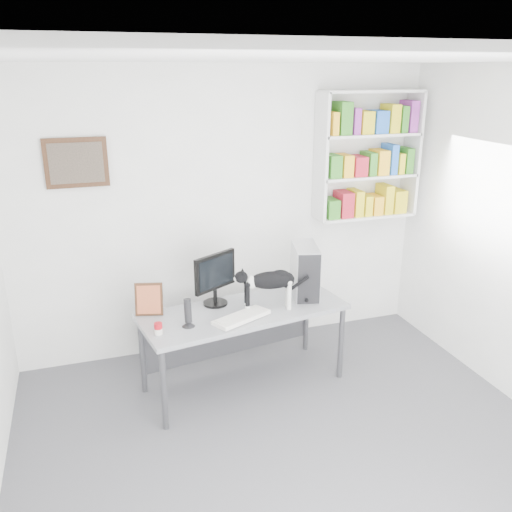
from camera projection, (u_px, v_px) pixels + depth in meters
The scene contains 11 objects.
room at pixel (311, 291), 3.35m from camera, with size 4.01×4.01×2.70m.
bookshelf at pixel (368, 155), 5.26m from camera, with size 1.03×0.28×1.24m, color silver.
wall_art at pixel (76, 163), 4.55m from camera, with size 0.52×0.04×0.42m, color #402614.
desk at pixel (244, 347), 4.69m from camera, with size 1.73×0.67×0.72m, color gray.
monitor at pixel (215, 279), 4.60m from camera, with size 0.44×0.21×0.47m, color black.
keyboard at pixel (241, 317), 4.39m from camera, with size 0.48×0.19×0.04m, color white.
pc_tower at pixel (305, 270), 4.82m from camera, with size 0.20×0.46×0.46m, color silver.
speaker at pixel (188, 312), 4.24m from camera, with size 0.10×0.10×0.24m, color black.
leaning_print at pixel (149, 299), 4.44m from camera, with size 0.23×0.09×0.28m, color #402614.
soup_can at pixel (158, 329), 4.14m from camera, with size 0.06×0.06×0.09m, color #AD0E19.
cat at pixel (270, 290), 4.53m from camera, with size 0.57×0.15×0.35m, color black, non-canonical shape.
Camera 1 is at (-1.29, -2.83, 2.65)m, focal length 38.00 mm.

